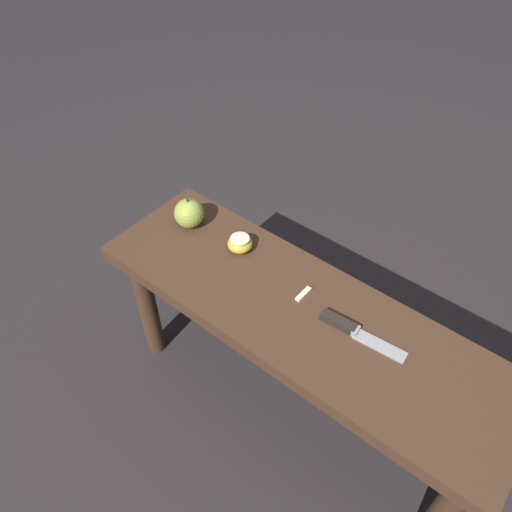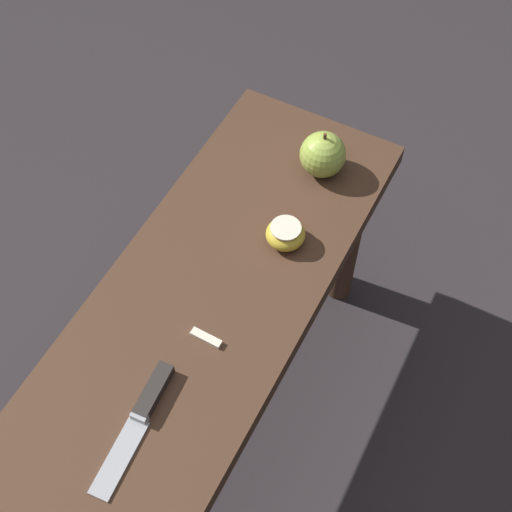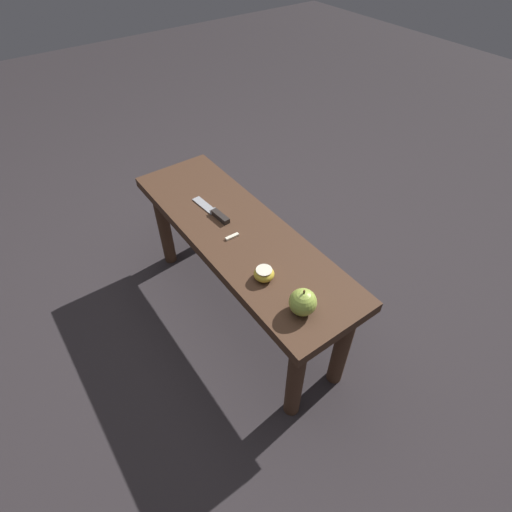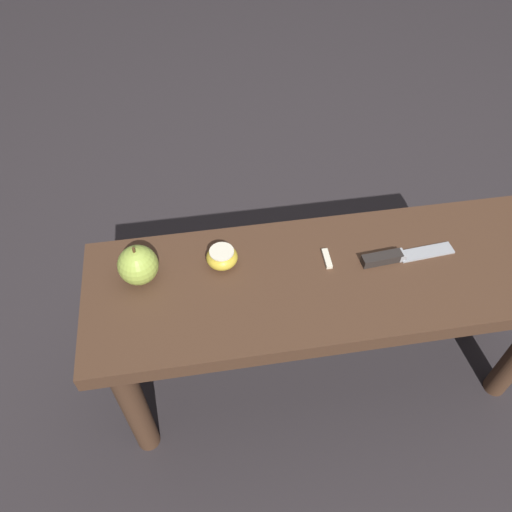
{
  "view_description": "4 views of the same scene",
  "coord_description": "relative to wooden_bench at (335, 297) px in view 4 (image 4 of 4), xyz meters",
  "views": [
    {
      "loc": [
        -0.38,
        0.64,
        1.4
      ],
      "look_at": [
        0.17,
        -0.05,
        0.5
      ],
      "focal_mm": 35.0,
      "sensor_mm": 36.0,
      "label": 1
    },
    {
      "loc": [
        -0.39,
        -0.34,
        1.46
      ],
      "look_at": [
        0.17,
        -0.05,
        0.5
      ],
      "focal_mm": 50.0,
      "sensor_mm": 36.0,
      "label": 2
    },
    {
      "loc": [
        0.92,
        -0.59,
        1.42
      ],
      "look_at": [
        0.17,
        -0.05,
        0.5
      ],
      "focal_mm": 28.0,
      "sensor_mm": 36.0,
      "label": 3
    },
    {
      "loc": [
        0.27,
        0.62,
        1.29
      ],
      "look_at": [
        0.17,
        -0.05,
        0.5
      ],
      "focal_mm": 35.0,
      "sensor_mm": 36.0,
      "label": 4
    }
  ],
  "objects": [
    {
      "name": "apple_whole",
      "position": [
        0.41,
        -0.05,
        0.13
      ],
      "size": [
        0.08,
        0.08,
        0.09
      ],
      "color": "#9EB747",
      "rests_on": "wooden_bench"
    },
    {
      "name": "knife",
      "position": [
        -0.13,
        -0.02,
        0.09
      ],
      "size": [
        0.21,
        0.04,
        0.02
      ],
      "rotation": [
        0.0,
        0.0,
        -3.06
      ],
      "color": "#9EA0A5",
      "rests_on": "wooden_bench"
    },
    {
      "name": "ground_plane",
      "position": [
        0.0,
        0.0,
        -0.38
      ],
      "size": [
        8.0,
        8.0,
        0.0
      ],
      "primitive_type": "plane",
      "color": "#2D282B"
    },
    {
      "name": "apple_slice_near_knife",
      "position": [
        0.02,
        -0.04,
        0.09
      ],
      "size": [
        0.01,
        0.05,
        0.01
      ],
      "color": "silver",
      "rests_on": "wooden_bench"
    },
    {
      "name": "apple_cut",
      "position": [
        0.24,
        -0.06,
        0.11
      ],
      "size": [
        0.07,
        0.07,
        0.04
      ],
      "color": "gold",
      "rests_on": "wooden_bench"
    },
    {
      "name": "wooden_bench",
      "position": [
        0.0,
        0.0,
        0.0
      ],
      "size": [
        1.07,
        0.33,
        0.47
      ],
      "color": "#472D1E",
      "rests_on": "ground_plane"
    }
  ]
}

